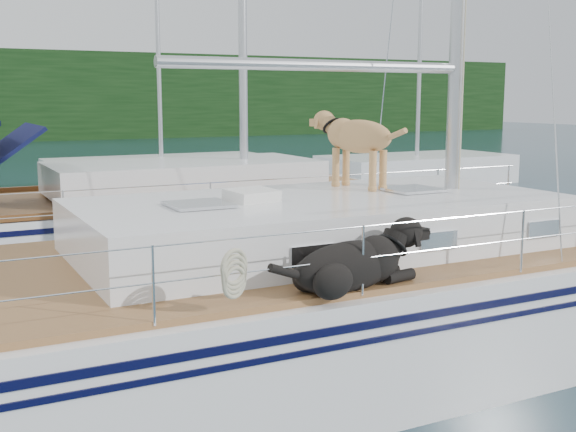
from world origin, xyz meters
TOP-DOWN VIEW (x-y plane):
  - ground at (0.00, 0.00)m, footprint 120.00×120.00m
  - main_sailboat at (0.10, -0.00)m, footprint 12.00×3.85m
  - neighbor_sailboat at (0.19, 5.88)m, footprint 11.00×3.50m
  - bg_boat_center at (4.00, 16.00)m, footprint 7.20×3.00m
  - bg_boat_east at (12.00, 13.00)m, footprint 6.40×3.00m

SIDE VIEW (x-z plane):
  - ground at x=0.00m, z-range 0.00..0.00m
  - bg_boat_center at x=4.00m, z-range -5.37..6.28m
  - bg_boat_east at x=12.00m, z-range -5.37..6.28m
  - neighbor_sailboat at x=0.19m, z-range -6.02..7.28m
  - main_sailboat at x=0.10m, z-range -6.33..7.68m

